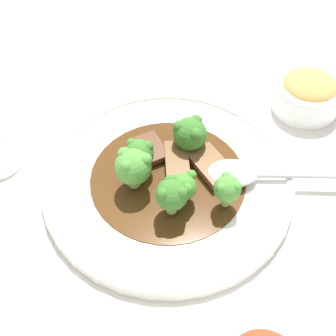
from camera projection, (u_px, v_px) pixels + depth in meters
name	position (u px, v px, depth m)	size (l,w,h in m)	color
ground_plane	(168.00, 185.00, 0.61)	(4.00, 4.00, 0.00)	silver
main_plate	(168.00, 180.00, 0.60)	(0.32, 0.32, 0.02)	white
beef_strip_0	(211.00, 165.00, 0.60)	(0.07, 0.04, 0.01)	brown
beef_strip_1	(151.00, 148.00, 0.62)	(0.05, 0.03, 0.01)	#56331E
beef_strip_2	(177.00, 163.00, 0.60)	(0.08, 0.05, 0.01)	brown
broccoli_floret_0	(186.00, 185.00, 0.55)	(0.03, 0.03, 0.04)	#7FA84C
broccoli_floret_1	(172.00, 194.00, 0.53)	(0.04, 0.04, 0.05)	#8EB756
broccoli_floret_2	(133.00, 167.00, 0.56)	(0.04, 0.04, 0.06)	#7FA84C
broccoli_floret_3	(190.00, 133.00, 0.60)	(0.04, 0.04, 0.05)	#7FA84C
broccoli_floret_4	(227.00, 188.00, 0.54)	(0.03, 0.03, 0.05)	#7FA84C
broccoli_floret_5	(139.00, 154.00, 0.58)	(0.04, 0.04, 0.05)	#7FA84C
serving_spoon	(242.00, 173.00, 0.58)	(0.11, 0.19, 0.01)	#B7B7BC
side_bowl_appetizer	(308.00, 93.00, 0.68)	(0.10, 0.10, 0.06)	white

